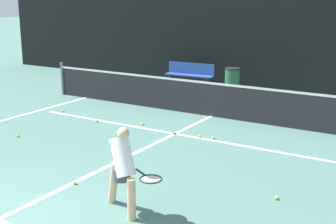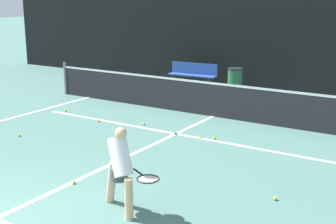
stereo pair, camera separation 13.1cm
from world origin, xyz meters
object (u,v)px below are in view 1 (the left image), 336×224
at_px(courtside_bench, 190,74).
at_px(parked_car, 220,58).
at_px(player_practicing, 123,167).
at_px(trash_bin, 232,81).

height_order(courtside_bench, parked_car, parked_car).
distance_m(player_practicing, parked_car, 13.90).
distance_m(player_practicing, courtside_bench, 10.06).
bearing_deg(parked_car, courtside_bench, -80.18).
relative_size(courtside_bench, trash_bin, 2.05).
xyz_separation_m(trash_bin, parked_car, (-2.45, 4.18, 0.14)).
bearing_deg(trash_bin, player_practicing, -76.23).
bearing_deg(courtside_bench, player_practicing, -70.95).
bearing_deg(player_practicing, trash_bin, 130.93).
height_order(courtside_bench, trash_bin, trash_bin).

